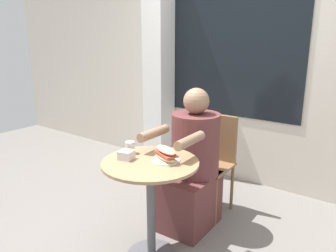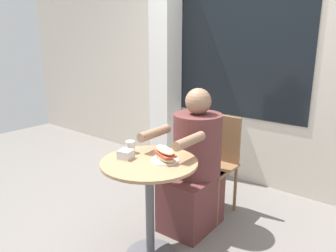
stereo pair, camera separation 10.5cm
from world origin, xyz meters
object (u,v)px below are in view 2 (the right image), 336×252
object	(u,v)px
diner_chair	(216,155)
seated_diner	(194,170)
drink_cup	(130,147)
sandwich_on_plate	(165,155)
cafe_table	(150,188)

from	to	relation	value
diner_chair	seated_diner	world-z (taller)	seated_diner
diner_chair	drink_cup	world-z (taller)	diner_chair
diner_chair	drink_cup	xyz separation A→B (m)	(-0.21, -0.84, 0.25)
diner_chair	sandwich_on_plate	bearing A→B (deg)	94.05
cafe_table	diner_chair	distance (m)	0.88
cafe_table	diner_chair	world-z (taller)	diner_chair
diner_chair	drink_cup	bearing A→B (deg)	74.02
diner_chair	seated_diner	size ratio (longest dim) A/B	0.75
sandwich_on_plate	drink_cup	size ratio (longest dim) A/B	2.57
cafe_table	drink_cup	size ratio (longest dim) A/B	8.58
cafe_table	diner_chair	size ratio (longest dim) A/B	0.84
cafe_table	sandwich_on_plate	bearing A→B (deg)	39.78
sandwich_on_plate	drink_cup	world-z (taller)	sandwich_on_plate
seated_diner	sandwich_on_plate	size ratio (longest dim) A/B	5.26
cafe_table	diner_chair	xyz separation A→B (m)	(-0.00, 0.88, -0.01)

